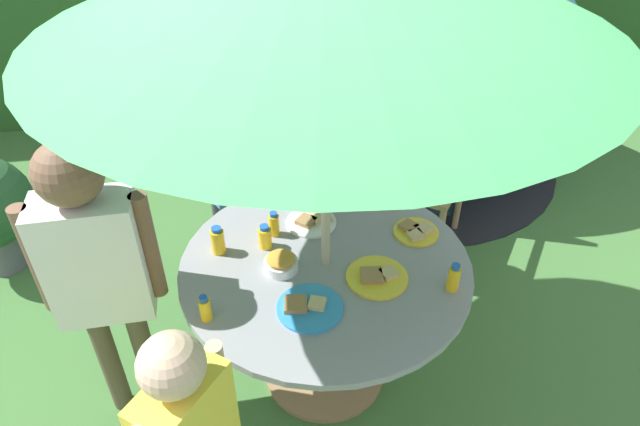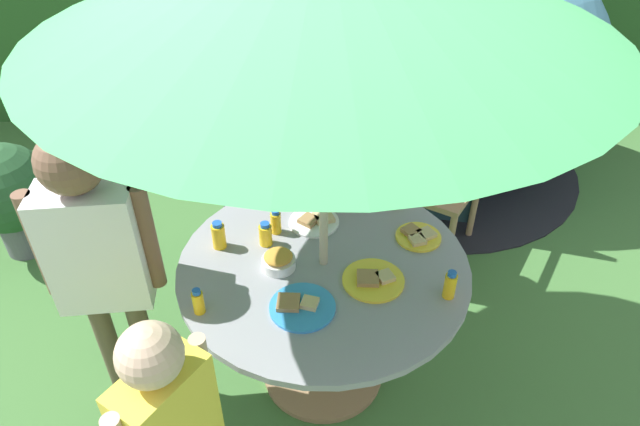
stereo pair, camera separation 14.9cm
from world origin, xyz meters
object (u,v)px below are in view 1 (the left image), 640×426
object	(u,v)px
juice_bottle_back_edge	(454,278)
plate_mid_left	(377,276)
wooden_chair	(423,152)
child_in_pink_shirt	(357,148)
juice_bottle_far_left	(274,224)
snack_bowl	(281,263)
juice_bottle_center_front	(218,241)
plate_mid_right	(308,307)
plate_near_left	(416,231)
dome_tent	(422,58)
cup_near	(334,195)
garden_table	(325,292)
plate_near_right	(312,221)
child_in_blue_shirt	(216,156)
child_in_white_shirt	(96,259)
juice_bottle_far_right	(394,191)
juice_bottle_center_back	(205,309)
juice_bottle_front_edge	(265,237)

from	to	relation	value
juice_bottle_back_edge	plate_mid_left	bearing A→B (deg)	159.27
wooden_chair	plate_mid_left	xyz separation A→B (m)	(-0.59, -1.19, 0.17)
child_in_pink_shirt	juice_bottle_far_left	xyz separation A→B (m)	(-0.51, -0.61, 0.01)
snack_bowl	juice_bottle_center_front	distance (m)	0.30
plate_mid_right	plate_near_left	size ratio (longest dim) A/B	1.27
dome_tent	juice_bottle_center_front	world-z (taller)	dome_tent
cup_near	garden_table	bearing A→B (deg)	-105.15
plate_near_right	juice_bottle_far_left	size ratio (longest dim) A/B	1.93
child_in_blue_shirt	plate_near_right	distance (m)	0.75
child_in_pink_shirt	cup_near	bearing A→B (deg)	-5.49
garden_table	child_in_pink_shirt	xyz separation A→B (m)	(0.31, 0.83, 0.22)
juice_bottle_far_left	juice_bottle_back_edge	distance (m)	0.82
garden_table	snack_bowl	world-z (taller)	snack_bowl
child_in_white_shirt	juice_bottle_far_right	world-z (taller)	child_in_white_shirt
plate_near_right	plate_near_left	bearing A→B (deg)	-18.21
juice_bottle_far_right	juice_bottle_center_back	bearing A→B (deg)	-144.75
plate_mid_left	juice_bottle_far_left	xyz separation A→B (m)	(-0.39, 0.35, 0.05)
child_in_blue_shirt	juice_bottle_back_edge	xyz separation A→B (m)	(0.92, -1.13, 0.03)
garden_table	wooden_chair	world-z (taller)	wooden_chair
plate_near_right	juice_bottle_front_edge	size ratio (longest dim) A/B	2.03
child_in_pink_shirt	plate_mid_right	world-z (taller)	child_in_pink_shirt
wooden_chair	juice_bottle_far_right	size ratio (longest dim) A/B	9.45
plate_near_left	plate_mid_right	bearing A→B (deg)	-145.21
plate_mid_right	juice_bottle_far_right	xyz separation A→B (m)	(0.51, 0.65, 0.04)
juice_bottle_back_edge	dome_tent	bearing A→B (deg)	75.95
garden_table	plate_near_right	world-z (taller)	plate_near_right
juice_bottle_center_front	dome_tent	bearing A→B (deg)	50.30
wooden_chair	plate_near_right	size ratio (longest dim) A/B	4.55
child_in_blue_shirt	juice_bottle_center_back	size ratio (longest dim) A/B	10.47
plate_mid_right	juice_bottle_far_right	size ratio (longest dim) A/B	2.32
plate_near_right	plate_mid_left	size ratio (longest dim) A/B	0.91
snack_bowl	juice_bottle_center_back	distance (m)	0.39
child_in_blue_shirt	juice_bottle_center_front	xyz separation A→B (m)	(-0.00, -0.75, 0.03)
child_in_blue_shirt	child_in_white_shirt	xyz separation A→B (m)	(-0.46, -0.91, 0.13)
juice_bottle_far_left	plate_near_right	bearing A→B (deg)	16.38
dome_tent	cup_near	bearing A→B (deg)	-105.26
garden_table	cup_near	bearing A→B (deg)	74.85
juice_bottle_far_left	juice_bottle_front_edge	distance (m)	0.09
juice_bottle_center_front	juice_bottle_far_left	bearing A→B (deg)	18.01
plate_near_right	juice_bottle_center_back	distance (m)	0.71
dome_tent	cup_near	world-z (taller)	dome_tent
wooden_chair	juice_bottle_center_back	world-z (taller)	wooden_chair
child_in_pink_shirt	plate_near_right	world-z (taller)	child_in_pink_shirt
wooden_chair	juice_bottle_far_left	xyz separation A→B (m)	(-0.98, -0.83, 0.21)
wooden_chair	juice_bottle_far_left	distance (m)	1.30
plate_mid_left	garden_table	bearing A→B (deg)	146.07
child_in_white_shirt	garden_table	bearing A→B (deg)	0.00
snack_bowl	juice_bottle_front_edge	world-z (taller)	juice_bottle_front_edge
plate_mid_right	plate_near_left	xyz separation A→B (m)	(0.55, 0.38, 0.00)
snack_bowl	plate_mid_left	xyz separation A→B (m)	(0.38, -0.12, -0.03)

